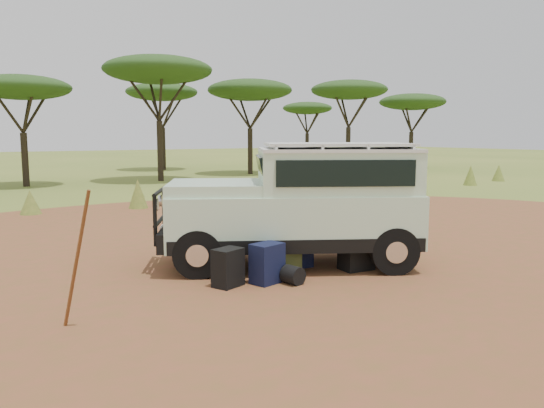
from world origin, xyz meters
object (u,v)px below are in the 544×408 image
hard_case (356,259)px  duffel_navy (298,253)px  backpack_black (228,268)px  backpack_navy (267,263)px  walking_staff (77,260)px  backpack_olive (287,258)px  safari_vehicle (301,207)px

hard_case → duffel_navy: bearing=141.3°
duffel_navy → hard_case: 1.00m
backpack_black → backpack_navy: bearing=-34.4°
walking_staff → backpack_black: walking_staff is taller
backpack_black → backpack_olive: backpack_black is taller
backpack_black → backpack_navy: 0.61m
backpack_navy → hard_case: backpack_navy is taller
backpack_black → hard_case: 2.30m
backpack_navy → backpack_olive: backpack_navy is taller
safari_vehicle → backpack_black: bearing=-134.7°
walking_staff → duffel_navy: 4.02m
walking_staff → duffel_navy: size_ratio=3.41×
duffel_navy → hard_case: bearing=-38.3°
walking_staff → backpack_olive: size_ratio=3.10×
walking_staff → backpack_olive: bearing=-22.4°
safari_vehicle → backpack_navy: 1.48m
backpack_olive → duffel_navy: size_ratio=1.10×
walking_staff → hard_case: bearing=-29.5°
safari_vehicle → backpack_black: 1.92m
walking_staff → hard_case: walking_staff is taller
backpack_olive → backpack_navy: bearing=-153.2°
backpack_navy → backpack_olive: size_ratio=1.13×
walking_staff → duffel_navy: walking_staff is taller
safari_vehicle → hard_case: bearing=-25.4°
safari_vehicle → backpack_olive: safari_vehicle is taller
duffel_navy → hard_case: duffel_navy is taller
backpack_navy → duffel_navy: (0.96, 0.57, -0.06)m
duffel_navy → hard_case: (0.73, -0.67, -0.06)m
backpack_navy → backpack_olive: (0.52, 0.23, -0.03)m
backpack_navy → backpack_olive: 0.57m
backpack_navy → hard_case: size_ratio=1.18×
safari_vehicle → backpack_olive: (-0.58, -0.46, -0.75)m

